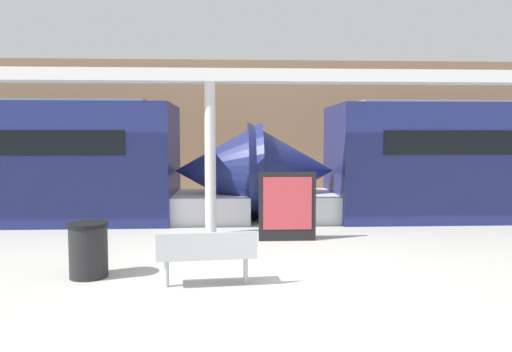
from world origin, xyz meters
name	(u,v)px	position (x,y,z in m)	size (l,w,h in m)	color
ground_plane	(263,293)	(0.00, 0.00, 0.00)	(60.00, 60.00, 0.00)	#B2AFA8
station_wall	(244,130)	(0.00, 11.29, 2.50)	(56.00, 0.20, 5.00)	#937051
bench_near	(207,253)	(-0.82, 0.33, 0.51)	(1.52, 0.59, 0.84)	#ADB2B7
trash_bin	(88,250)	(-2.73, 0.94, 0.44)	(0.63, 0.63, 0.88)	black
poster_board	(287,206)	(0.74, 3.56, 0.75)	(1.23, 0.07, 1.49)	black
support_column_near	(210,159)	(-0.93, 4.35, 1.73)	(0.25, 0.25, 3.46)	silver
canopy_beam	(210,76)	(-0.93, 4.35, 3.60)	(28.00, 0.60, 0.28)	silver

